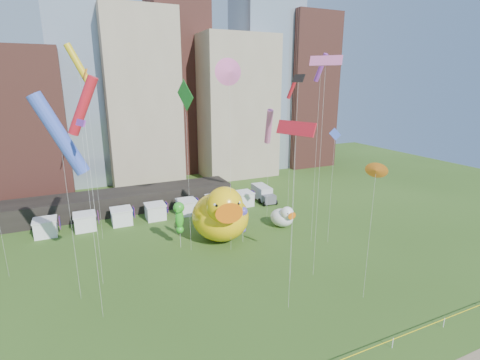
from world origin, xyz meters
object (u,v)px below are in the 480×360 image
big_duck (221,214)px  small_duck (283,217)px  seahorse_green (179,215)px  seahorse_purple (243,217)px  box_truck (263,193)px

big_duck → small_duck: size_ratio=2.45×
seahorse_green → seahorse_purple: (7.88, -1.91, -0.93)m
big_duck → small_duck: (9.85, 0.49, -2.14)m
small_duck → box_truck: bearing=67.0°
box_truck → small_duck: bearing=-101.2°
seahorse_purple → small_duck: bearing=39.4°
big_duck → box_truck: size_ratio=1.77×
seahorse_green → seahorse_purple: bearing=6.4°
seahorse_green → box_truck: (18.51, 12.35, -3.11)m
small_duck → seahorse_purple: size_ratio=0.90×
small_duck → box_truck: small_duck is taller
big_duck → seahorse_green: big_duck is taller
big_duck → seahorse_purple: size_ratio=2.20×
small_duck → seahorse_green: size_ratio=0.73×
small_duck → seahorse_green: seahorse_green is taller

